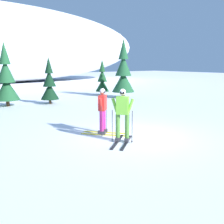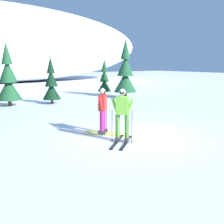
{
  "view_description": "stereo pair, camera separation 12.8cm",
  "coord_description": "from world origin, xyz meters",
  "px_view_note": "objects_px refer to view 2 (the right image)",
  "views": [
    {
      "loc": [
        -6.07,
        -7.2,
        2.68
      ],
      "look_at": [
        -0.77,
        0.31,
        0.95
      ],
      "focal_mm": 41.87,
      "sensor_mm": 36.0,
      "label": 1
    },
    {
      "loc": [
        -5.96,
        -7.27,
        2.68
      ],
      "look_at": [
        -0.77,
        0.31,
        0.95
      ],
      "focal_mm": 41.87,
      "sensor_mm": 36.0,
      "label": 2
    }
  ],
  "objects_px": {
    "skier_lime_jacket": "(122,114)",
    "pine_tree_right": "(104,80)",
    "pine_tree_center_right": "(51,84)",
    "pine_tree_far_right": "(125,73)",
    "skier_red_jacket": "(103,110)",
    "pine_tree_center_left": "(8,80)"
  },
  "relations": [
    {
      "from": "skier_lime_jacket",
      "to": "pine_tree_right",
      "type": "relative_size",
      "value": 0.62
    },
    {
      "from": "pine_tree_center_right",
      "to": "pine_tree_far_right",
      "type": "bearing_deg",
      "value": -2.4
    },
    {
      "from": "skier_red_jacket",
      "to": "pine_tree_center_left",
      "type": "height_order",
      "value": "pine_tree_center_left"
    },
    {
      "from": "pine_tree_right",
      "to": "skier_red_jacket",
      "type": "bearing_deg",
      "value": -123.02
    },
    {
      "from": "skier_red_jacket",
      "to": "pine_tree_right",
      "type": "distance_m",
      "value": 12.5
    },
    {
      "from": "skier_lime_jacket",
      "to": "pine_tree_center_right",
      "type": "xyz_separation_m",
      "value": [
        1.25,
        9.52,
        0.33
      ]
    },
    {
      "from": "skier_lime_jacket",
      "to": "pine_tree_far_right",
      "type": "height_order",
      "value": "pine_tree_far_right"
    },
    {
      "from": "skier_lime_jacket",
      "to": "pine_tree_center_left",
      "type": "relative_size",
      "value": 0.46
    },
    {
      "from": "skier_red_jacket",
      "to": "skier_lime_jacket",
      "type": "relative_size",
      "value": 0.95
    },
    {
      "from": "pine_tree_far_right",
      "to": "skier_lime_jacket",
      "type": "bearing_deg",
      "value": -127.76
    },
    {
      "from": "skier_red_jacket",
      "to": "pine_tree_far_right",
      "type": "bearing_deg",
      "value": 48.24
    },
    {
      "from": "pine_tree_center_left",
      "to": "pine_tree_far_right",
      "type": "relative_size",
      "value": 0.88
    },
    {
      "from": "skier_red_jacket",
      "to": "pine_tree_center_right",
      "type": "xyz_separation_m",
      "value": [
        1.23,
        8.27,
        0.38
      ]
    },
    {
      "from": "skier_red_jacket",
      "to": "pine_tree_center_right",
      "type": "relative_size",
      "value": 0.57
    },
    {
      "from": "skier_lime_jacket",
      "to": "pine_tree_far_right",
      "type": "xyz_separation_m",
      "value": [
        7.18,
        9.28,
        0.92
      ]
    },
    {
      "from": "pine_tree_right",
      "to": "skier_lime_jacket",
      "type": "bearing_deg",
      "value": -120.21
    },
    {
      "from": "skier_red_jacket",
      "to": "pine_tree_right",
      "type": "bearing_deg",
      "value": 56.98
    },
    {
      "from": "pine_tree_center_left",
      "to": "pine_tree_center_right",
      "type": "xyz_separation_m",
      "value": [
        2.55,
        -0.61,
        -0.37
      ]
    },
    {
      "from": "pine_tree_right",
      "to": "pine_tree_far_right",
      "type": "relative_size",
      "value": 0.66
    },
    {
      "from": "skier_red_jacket",
      "to": "pine_tree_center_left",
      "type": "distance_m",
      "value": 9.01
    },
    {
      "from": "pine_tree_center_left",
      "to": "pine_tree_far_right",
      "type": "xyz_separation_m",
      "value": [
        8.48,
        -0.86,
        0.23
      ]
    },
    {
      "from": "skier_red_jacket",
      "to": "pine_tree_right",
      "type": "xyz_separation_m",
      "value": [
        6.81,
        10.47,
        0.33
      ]
    }
  ]
}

